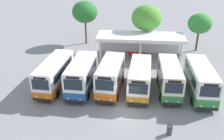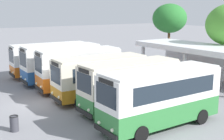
# 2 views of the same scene
# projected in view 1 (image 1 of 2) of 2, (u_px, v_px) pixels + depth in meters

# --- Properties ---
(ground_plane) EXTENTS (180.00, 180.00, 0.00)m
(ground_plane) POSITION_uv_depth(u_px,v_px,m) (125.00, 112.00, 24.48)
(ground_plane) COLOR gray
(city_bus_nearest_orange) EXTENTS (2.68, 8.00, 3.28)m
(city_bus_nearest_orange) POSITION_uv_depth(u_px,v_px,m) (55.00, 73.00, 28.43)
(city_bus_nearest_orange) COLOR black
(city_bus_nearest_orange) RESTS_ON ground
(city_bus_second_in_row) EXTENTS (2.66, 7.23, 3.48)m
(city_bus_second_in_row) POSITION_uv_depth(u_px,v_px,m) (82.00, 74.00, 27.79)
(city_bus_second_in_row) COLOR black
(city_bus_second_in_row) RESTS_ON ground
(city_bus_middle_cream) EXTENTS (2.85, 7.09, 3.48)m
(city_bus_middle_cream) POSITION_uv_depth(u_px,v_px,m) (111.00, 75.00, 27.57)
(city_bus_middle_cream) COLOR black
(city_bus_middle_cream) RESTS_ON ground
(city_bus_fourth_amber) EXTENTS (2.74, 7.26, 3.24)m
(city_bus_fourth_amber) POSITION_uv_depth(u_px,v_px,m) (140.00, 77.00, 27.39)
(city_bus_fourth_amber) COLOR black
(city_bus_fourth_amber) RESTS_ON ground
(city_bus_fifth_blue) EXTENTS (2.30, 7.11, 3.33)m
(city_bus_fifth_blue) POSITION_uv_depth(u_px,v_px,m) (169.00, 77.00, 27.35)
(city_bus_fifth_blue) COLOR black
(city_bus_fifth_blue) RESTS_ON ground
(city_bus_far_end_green) EXTENTS (2.45, 7.60, 3.41)m
(city_bus_far_end_green) POSITION_uv_depth(u_px,v_px,m) (200.00, 79.00, 26.77)
(city_bus_far_end_green) COLOR black
(city_bus_far_end_green) RESTS_ON ground
(terminal_canopy) EXTENTS (12.95, 4.63, 3.40)m
(terminal_canopy) POSITION_uv_depth(u_px,v_px,m) (140.00, 39.00, 37.15)
(terminal_canopy) COLOR silver
(terminal_canopy) RESTS_ON ground
(waiting_chair_end_by_column) EXTENTS (0.44, 0.44, 0.86)m
(waiting_chair_end_by_column) POSITION_uv_depth(u_px,v_px,m) (130.00, 54.00, 37.27)
(waiting_chair_end_by_column) COLOR slate
(waiting_chair_end_by_column) RESTS_ON ground
(waiting_chair_second_from_end) EXTENTS (0.44, 0.44, 0.86)m
(waiting_chair_second_from_end) POSITION_uv_depth(u_px,v_px,m) (133.00, 54.00, 37.20)
(waiting_chair_second_from_end) COLOR slate
(waiting_chair_second_from_end) RESTS_ON ground
(waiting_chair_middle_seat) EXTENTS (0.44, 0.44, 0.86)m
(waiting_chair_middle_seat) POSITION_uv_depth(u_px,v_px,m) (137.00, 54.00, 37.15)
(waiting_chair_middle_seat) COLOR slate
(waiting_chair_middle_seat) RESTS_ON ground
(waiting_chair_fourth_seat) EXTENTS (0.44, 0.44, 0.86)m
(waiting_chair_fourth_seat) POSITION_uv_depth(u_px,v_px,m) (141.00, 55.00, 37.01)
(waiting_chair_fourth_seat) COLOR slate
(waiting_chair_fourth_seat) RESTS_ON ground
(waiting_chair_fifth_seat) EXTENTS (0.44, 0.44, 0.86)m
(waiting_chair_fifth_seat) POSITION_uv_depth(u_px,v_px,m) (144.00, 55.00, 37.02)
(waiting_chair_fifth_seat) COLOR slate
(waiting_chair_fifth_seat) RESTS_ON ground
(roadside_tree_behind_canopy) EXTENTS (4.75, 4.75, 7.25)m
(roadside_tree_behind_canopy) POSITION_uv_depth(u_px,v_px,m) (147.00, 18.00, 38.46)
(roadside_tree_behind_canopy) COLOR brown
(roadside_tree_behind_canopy) RESTS_ON ground
(roadside_tree_east_of_canopy) EXTENTS (3.70, 3.70, 6.06)m
(roadside_tree_east_of_canopy) POSITION_uv_depth(u_px,v_px,m) (200.00, 24.00, 38.20)
(roadside_tree_east_of_canopy) COLOR brown
(roadside_tree_east_of_canopy) RESTS_ON ground
(roadside_tree_west_of_canopy) EXTENTS (4.28, 4.28, 7.35)m
(roadside_tree_west_of_canopy) POSITION_uv_depth(u_px,v_px,m) (85.00, 12.00, 41.00)
(roadside_tree_west_of_canopy) COLOR brown
(roadside_tree_west_of_canopy) RESTS_ON ground
(litter_bin_apron) EXTENTS (0.49, 0.49, 0.90)m
(litter_bin_apron) POSITION_uv_depth(u_px,v_px,m) (169.00, 130.00, 21.22)
(litter_bin_apron) COLOR #3F3F47
(litter_bin_apron) RESTS_ON ground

